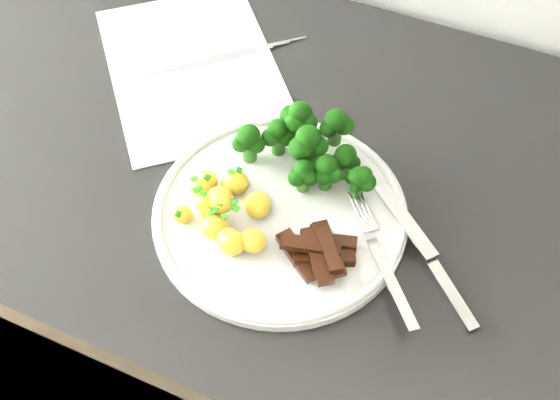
# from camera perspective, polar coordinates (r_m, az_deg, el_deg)

# --- Properties ---
(counter) EXTENTS (2.38, 0.60, 0.89)m
(counter) POSITION_cam_1_polar(r_m,az_deg,el_deg) (1.19, 1.52, -11.17)
(counter) COLOR black
(counter) RESTS_ON ground
(recipe_paper) EXTENTS (0.35, 0.36, 0.00)m
(recipe_paper) POSITION_cam_1_polar(r_m,az_deg,el_deg) (0.93, -7.07, 10.67)
(recipe_paper) COLOR white
(recipe_paper) RESTS_ON counter
(plate) EXTENTS (0.28, 0.28, 0.02)m
(plate) POSITION_cam_1_polar(r_m,az_deg,el_deg) (0.76, 0.00, -1.00)
(plate) COLOR white
(plate) RESTS_ON counter
(broccoli) EXTENTS (0.17, 0.10, 0.07)m
(broccoli) POSITION_cam_1_polar(r_m,az_deg,el_deg) (0.77, 2.34, 4.45)
(broccoli) COLOR #295C17
(broccoli) RESTS_ON plate
(potatoes) EXTENTS (0.11, 0.10, 0.04)m
(potatoes) POSITION_cam_1_polar(r_m,az_deg,el_deg) (0.74, -4.21, -0.81)
(potatoes) COLOR yellow
(potatoes) RESTS_ON plate
(beef_strips) EXTENTS (0.09, 0.08, 0.03)m
(beef_strips) POSITION_cam_1_polar(r_m,az_deg,el_deg) (0.72, 3.27, -4.21)
(beef_strips) COLOR black
(beef_strips) RESTS_ON plate
(fork) EXTENTS (0.12, 0.14, 0.02)m
(fork) POSITION_cam_1_polar(r_m,az_deg,el_deg) (0.72, 8.38, -5.00)
(fork) COLOR silver
(fork) RESTS_ON plate
(knife) EXTENTS (0.15, 0.14, 0.02)m
(knife) POSITION_cam_1_polar(r_m,az_deg,el_deg) (0.73, 12.61, -5.67)
(knife) COLOR silver
(knife) RESTS_ON plate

